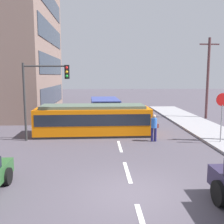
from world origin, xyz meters
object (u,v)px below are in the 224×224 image
object	(u,v)px
streetcar_tram	(93,119)
utility_pole_mid	(208,77)
stop_sign	(222,107)
city_bus	(105,107)
pedestrian_crossing	(154,126)
traffic_light_mast	(43,86)

from	to	relation	value
streetcar_tram	utility_pole_mid	size ratio (longest dim) A/B	1.04
streetcar_tram	stop_sign	xyz separation A→B (m)	(7.58, -2.86, 1.13)
city_bus	stop_sign	bearing A→B (deg)	-55.48
stop_sign	utility_pole_mid	size ratio (longest dim) A/B	0.39
streetcar_tram	stop_sign	distance (m)	8.18
pedestrian_crossing	utility_pole_mid	world-z (taller)	utility_pole_mid
streetcar_tram	pedestrian_crossing	distance (m)	4.28
pedestrian_crossing	utility_pole_mid	bearing A→B (deg)	51.09
pedestrian_crossing	traffic_light_mast	bearing A→B (deg)	175.06
traffic_light_mast	utility_pole_mid	world-z (taller)	utility_pole_mid
stop_sign	pedestrian_crossing	bearing A→B (deg)	167.84
pedestrian_crossing	utility_pole_mid	distance (m)	11.15
stop_sign	city_bus	bearing A→B (deg)	124.52
stop_sign	traffic_light_mast	distance (m)	10.74
city_bus	utility_pole_mid	world-z (taller)	utility_pole_mid
traffic_light_mast	utility_pole_mid	distance (m)	15.61
city_bus	utility_pole_mid	distance (m)	9.99
pedestrian_crossing	traffic_light_mast	xyz separation A→B (m)	(-6.77, 0.59, 2.43)
streetcar_tram	pedestrian_crossing	size ratio (longest dim) A/B	4.63
pedestrian_crossing	traffic_light_mast	world-z (taller)	traffic_light_mast
traffic_light_mast	utility_pole_mid	bearing A→B (deg)	29.90
city_bus	traffic_light_mast	bearing A→B (deg)	-115.68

